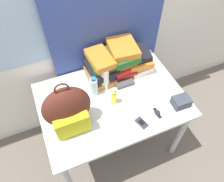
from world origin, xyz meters
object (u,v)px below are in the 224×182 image
Objects in this scene: book_stack_left at (100,68)px; water_bottle at (94,87)px; backpack at (67,109)px; book_stack_center at (122,58)px; sunglasses_case at (125,84)px; sports_bottle at (104,78)px; camera_pouch at (181,102)px; cell_phone at (142,123)px; book_stack_right at (137,59)px; sunscreen_bottle at (113,97)px; wristwatch at (157,113)px.

water_bottle is (-0.11, -0.14, -0.03)m from book_stack_left.
backpack reaches higher than book_stack_center.
sports_bottle is at bearing 161.38° from sunglasses_case.
camera_pouch is (0.46, -0.50, -0.08)m from book_stack_left.
sports_bottle is at bearing 105.32° from cell_phone.
book_stack_center is 1.58× the size of water_bottle.
book_stack_center is at bearing 178.72° from book_stack_right.
cell_phone is at bearing -98.39° from book_stack_center.
book_stack_right is 2.13× the size of camera_pouch.
camera_pouch is (0.12, -0.50, -0.05)m from book_stack_right.
book_stack_center reaches higher than camera_pouch.
sports_bottle is 1.39× the size of sunscreen_bottle.
camera_pouch is (0.47, -0.22, -0.04)m from sunscreen_bottle.
wristwatch is at bearing -44.41° from water_bottle.
camera_pouch is (0.47, -0.40, -0.07)m from sports_bottle.
wristwatch is at bearing -179.64° from camera_pouch.
water_bottle is 0.11m from sports_bottle.
book_stack_center is at bearing 31.03° from backpack.
camera_pouch reaches higher than cell_phone.
cell_phone is (-0.23, -0.53, -0.08)m from book_stack_right.
water_bottle is 1.73× the size of cell_phone.
book_stack_center is (0.19, 0.00, 0.03)m from book_stack_left.
book_stack_right reaches higher than sunglasses_case.
camera_pouch is at bearing -40.15° from sports_bottle.
book_stack_left is 2.14× the size of camera_pouch.
water_bottle is at bearing 147.72° from camera_pouch.
cell_phone is 0.71× the size of sunglasses_case.
camera_pouch is (0.27, -0.51, -0.11)m from book_stack_center.
sunscreen_bottle is (-0.00, -0.28, -0.04)m from book_stack_left.
water_bottle is (0.25, 0.19, -0.09)m from backpack.
backpack is at bearing 164.07° from wristwatch.
book_stack_center reaches higher than sunscreen_bottle.
backpack is 2.31× the size of water_bottle.
sunscreen_bottle is (0.00, -0.17, -0.03)m from sports_bottle.
camera_pouch is (0.57, -0.36, -0.05)m from water_bottle.
backpack is at bearing -137.68° from book_stack_left.
sunglasses_case is (0.04, 0.37, 0.01)m from cell_phone.
sunscreen_bottle is (0.10, -0.14, -0.01)m from water_bottle.
water_bottle is (-0.30, -0.14, -0.06)m from book_stack_center.
wristwatch is (0.27, -0.40, -0.10)m from sports_bottle.
sunscreen_bottle is at bearing 114.55° from cell_phone.
book_stack_center is 2.96× the size of wristwatch.
book_stack_left is 0.19m from book_stack_center.
book_stack_right is at bearing 40.44° from sunglasses_case.
cell_phone reaches higher than wristwatch.
backpack is at bearing 167.93° from camera_pouch.
wristwatch is at bearing -72.41° from sunglasses_case.
book_stack_center is 2.73× the size of cell_phone.
cell_phone is (0.11, -0.53, -0.11)m from book_stack_left.
book_stack_center reaches higher than sunglasses_case.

